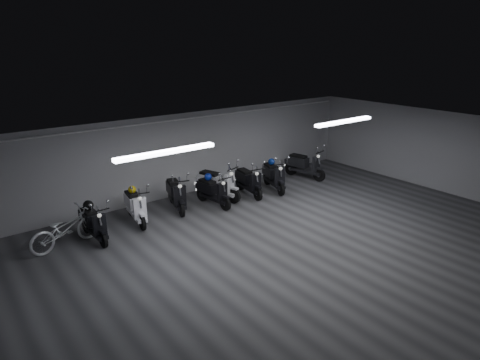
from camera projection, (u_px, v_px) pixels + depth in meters
floor at (292, 243)px, 11.04m from camera, size 14.00×10.00×0.01m
ceiling at (297, 139)px, 10.15m from camera, size 14.00×10.00×0.01m
back_wall at (191, 153)px, 14.36m from camera, size 14.00×0.01×2.80m
right_wall at (438, 151)px, 14.63m from camera, size 0.01×10.00×2.80m
fluor_strip_left at (166, 152)px, 9.19m from camera, size 2.40×0.18×0.08m
fluor_strip_right at (344, 122)px, 12.65m from camera, size 2.40×0.18×0.08m
conduit at (191, 118)px, 13.91m from camera, size 13.60×0.05×0.05m
scooter_1 at (93, 218)px, 11.01m from camera, size 0.64×1.72×1.26m
scooter_2 at (135, 201)px, 12.08m from camera, size 0.85×1.86×1.33m
scooter_3 at (176, 189)px, 13.01m from camera, size 1.09×1.95×1.38m
scooter_5 at (213, 187)px, 13.35m from camera, size 0.76×1.78×1.28m
scooter_6 at (217, 179)px, 13.86m from camera, size 1.22×2.05×1.45m
scooter_7 at (249, 177)px, 14.25m from camera, size 0.85×1.86×1.33m
scooter_8 at (274, 171)px, 14.75m from camera, size 1.18×1.96×1.38m
scooter_9 at (305, 161)px, 16.03m from camera, size 1.04×1.98×1.41m
bicycle at (65, 225)px, 10.67m from camera, size 1.97×1.04×1.21m
helmet_0 at (208, 177)px, 13.42m from camera, size 0.24×0.24×0.24m
helmet_1 at (271, 162)px, 14.89m from camera, size 0.24×0.24×0.24m
helmet_2 at (132, 190)px, 12.20m from camera, size 0.23×0.23×0.23m
helmet_3 at (88, 205)px, 11.09m from camera, size 0.28×0.28×0.28m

